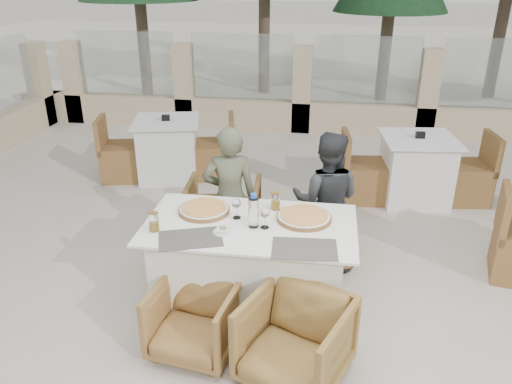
# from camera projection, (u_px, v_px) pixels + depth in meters

# --- Properties ---
(ground) EXTENTS (80.00, 80.00, 0.00)m
(ground) POSITION_uv_depth(u_px,v_px,m) (261.00, 300.00, 4.18)
(ground) COLOR beige
(ground) RESTS_ON ground
(sand_patch) EXTENTS (30.00, 16.00, 0.01)m
(sand_patch) POSITION_uv_depth(u_px,v_px,m) (319.00, 50.00, 16.79)
(sand_patch) COLOR beige
(sand_patch) RESTS_ON ground
(perimeter_wall_far) EXTENTS (10.00, 0.34, 1.60)m
(perimeter_wall_far) POSITION_uv_depth(u_px,v_px,m) (302.00, 84.00, 8.17)
(perimeter_wall_far) COLOR beige
(perimeter_wall_far) RESTS_ON ground
(dining_table) EXTENTS (1.60, 0.90, 0.77)m
(dining_table) POSITION_uv_depth(u_px,v_px,m) (250.00, 267.00, 3.93)
(dining_table) COLOR white
(dining_table) RESTS_ON ground
(placemat_near_left) EXTENTS (0.52, 0.43, 0.00)m
(placemat_near_left) POSITION_uv_depth(u_px,v_px,m) (191.00, 239.00, 3.57)
(placemat_near_left) COLOR #504C44
(placemat_near_left) RESTS_ON dining_table
(placemat_near_right) EXTENTS (0.47, 0.33, 0.00)m
(placemat_near_right) POSITION_uv_depth(u_px,v_px,m) (304.00, 249.00, 3.44)
(placemat_near_right) COLOR #565049
(placemat_near_right) RESTS_ON dining_table
(pizza_left) EXTENTS (0.44, 0.44, 0.05)m
(pizza_left) POSITION_uv_depth(u_px,v_px,m) (204.00, 209.00, 3.95)
(pizza_left) COLOR #C8561B
(pizza_left) RESTS_ON dining_table
(pizza_right) EXTENTS (0.47, 0.47, 0.06)m
(pizza_right) POSITION_uv_depth(u_px,v_px,m) (304.00, 216.00, 3.83)
(pizza_right) COLOR #C75C1B
(pizza_right) RESTS_ON dining_table
(water_bottle) EXTENTS (0.08, 0.08, 0.27)m
(water_bottle) POSITION_uv_depth(u_px,v_px,m) (254.00, 210.00, 3.68)
(water_bottle) COLOR #B6D9F0
(water_bottle) RESTS_ON dining_table
(wine_glass_centre) EXTENTS (0.10, 0.10, 0.18)m
(wine_glass_centre) POSITION_uv_depth(u_px,v_px,m) (237.00, 207.00, 3.82)
(wine_glass_centre) COLOR silver
(wine_glass_centre) RESTS_ON dining_table
(wine_glass_near) EXTENTS (0.09, 0.09, 0.18)m
(wine_glass_near) POSITION_uv_depth(u_px,v_px,m) (265.00, 217.00, 3.68)
(wine_glass_near) COLOR white
(wine_glass_near) RESTS_ON dining_table
(beer_glass_left) EXTENTS (0.08, 0.08, 0.14)m
(beer_glass_left) POSITION_uv_depth(u_px,v_px,m) (154.00, 222.00, 3.65)
(beer_glass_left) COLOR #C3891B
(beer_glass_left) RESTS_ON dining_table
(beer_glass_right) EXTENTS (0.09, 0.09, 0.14)m
(beer_glass_right) POSITION_uv_depth(u_px,v_px,m) (275.00, 201.00, 3.98)
(beer_glass_right) COLOR orange
(beer_glass_right) RESTS_ON dining_table
(olive_dish) EXTENTS (0.14, 0.14, 0.04)m
(olive_dish) POSITION_uv_depth(u_px,v_px,m) (223.00, 230.00, 3.64)
(olive_dish) COLOR silver
(olive_dish) RESTS_ON dining_table
(armchair_far_left) EXTENTS (0.75, 0.77, 0.66)m
(armchair_far_left) POSITION_uv_depth(u_px,v_px,m) (223.00, 214.00, 4.89)
(armchair_far_left) COLOR brown
(armchair_far_left) RESTS_ON ground
(armchair_far_right) EXTENTS (0.75, 0.76, 0.55)m
(armchair_far_right) POSITION_uv_depth(u_px,v_px,m) (312.00, 235.00, 4.63)
(armchair_far_right) COLOR brown
(armchair_far_right) RESTS_ON ground
(armchair_near_left) EXTENTS (0.66, 0.67, 0.54)m
(armchair_near_left) POSITION_uv_depth(u_px,v_px,m) (195.00, 319.00, 3.53)
(armchair_near_left) COLOR olive
(armchair_near_left) RESTS_ON ground
(armchair_near_right) EXTENTS (0.84, 0.85, 0.60)m
(armchair_near_right) POSITION_uv_depth(u_px,v_px,m) (295.00, 341.00, 3.28)
(armchair_near_right) COLOR olive
(armchair_near_right) RESTS_ON ground
(diner_left) EXTENTS (0.54, 0.41, 1.32)m
(diner_left) POSITION_uv_depth(u_px,v_px,m) (230.00, 197.00, 4.46)
(diner_left) COLOR #565A41
(diner_left) RESTS_ON ground
(diner_right) EXTENTS (0.66, 0.53, 1.28)m
(diner_right) POSITION_uv_depth(u_px,v_px,m) (326.00, 201.00, 4.44)
(diner_right) COLOR #323436
(diner_right) RESTS_ON ground
(bg_table_a) EXTENTS (1.78, 1.16, 0.77)m
(bg_table_a) POSITION_uv_depth(u_px,v_px,m) (168.00, 149.00, 6.48)
(bg_table_a) COLOR silver
(bg_table_a) RESTS_ON ground
(bg_table_b) EXTENTS (1.72, 0.99, 0.77)m
(bg_table_b) POSITION_uv_depth(u_px,v_px,m) (415.00, 169.00, 5.83)
(bg_table_b) COLOR white
(bg_table_b) RESTS_ON ground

